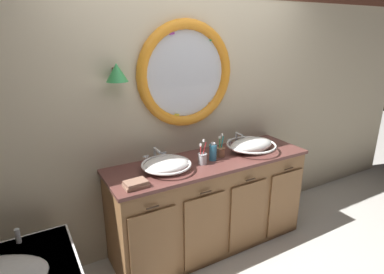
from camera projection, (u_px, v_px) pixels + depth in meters
name	position (u px, v px, depth m)	size (l,w,h in m)	color
ground_plane	(221.00, 260.00, 2.91)	(14.00, 14.00, 0.00)	silver
back_wall_assembly	(188.00, 106.00, 2.96)	(6.40, 0.26, 2.60)	beige
vanity_counter	(209.00, 203.00, 3.00)	(1.88, 0.60, 0.89)	olive
sink_basin_left	(166.00, 165.00, 2.61)	(0.42, 0.42, 0.11)	white
sink_basin_right	(251.00, 145.00, 3.03)	(0.48, 0.48, 0.13)	white
faucet_set_left	(155.00, 156.00, 2.80)	(0.22, 0.14, 0.13)	silver
faucet_set_right	(237.00, 139.00, 3.22)	(0.22, 0.12, 0.13)	silver
toothbrush_holder_left	(202.00, 158.00, 2.74)	(0.08, 0.08, 0.23)	silver
toothbrush_holder_right	(220.00, 151.00, 2.91)	(0.09, 0.09, 0.22)	#996647
soap_dispenser	(213.00, 152.00, 2.82)	(0.07, 0.07, 0.17)	#388EBC
folded_hand_towel	(136.00, 184.00, 2.35)	(0.18, 0.12, 0.05)	#936B56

